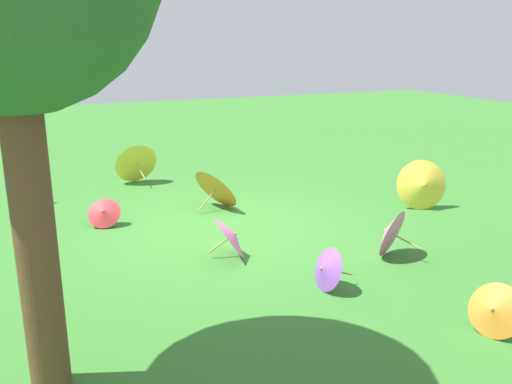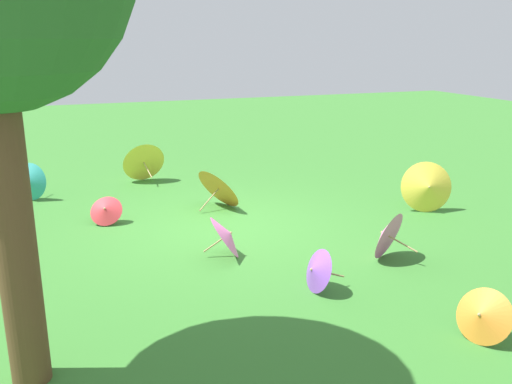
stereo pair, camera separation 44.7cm
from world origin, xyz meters
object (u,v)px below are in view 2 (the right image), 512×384
(parasol_teal_0, at_px, (27,182))
(parasol_yellow_0, at_px, (143,161))
(parasol_orange_1, at_px, (482,315))
(parasol_orange_2, at_px, (221,186))
(parasol_pink_0, at_px, (385,234))
(parasol_yellow_2, at_px, (428,187))
(parasol_purple_0, at_px, (315,270))
(parasol_pink_1, at_px, (228,235))
(parasol_red_2, at_px, (105,210))

(parasol_teal_0, bearing_deg, parasol_yellow_0, -161.53)
(parasol_orange_1, height_order, parasol_orange_2, parasol_orange_2)
(parasol_pink_0, relative_size, parasol_teal_0, 1.03)
(parasol_orange_1, relative_size, parasol_teal_0, 0.90)
(parasol_orange_2, bearing_deg, parasol_yellow_2, 155.58)
(parasol_orange_2, bearing_deg, parasol_pink_0, 115.25)
(parasol_orange_2, bearing_deg, parasol_yellow_0, -68.11)
(parasol_orange_1, bearing_deg, parasol_orange_2, -78.01)
(parasol_yellow_2, bearing_deg, parasol_orange_2, -24.42)
(parasol_purple_0, xyz_separation_m, parasol_orange_2, (0.07, -3.88, 0.14))
(parasol_orange_1, xyz_separation_m, parasol_pink_1, (1.81, -3.23, 0.03))
(parasol_red_2, bearing_deg, parasol_orange_1, 122.02)
(parasol_teal_0, bearing_deg, parasol_yellow_2, 154.09)
(parasol_red_2, relative_size, parasol_orange_2, 0.60)
(parasol_red_2, height_order, parasol_teal_0, parasol_teal_0)
(parasol_purple_0, distance_m, parasol_pink_1, 1.67)
(parasol_red_2, distance_m, parasol_pink_0, 4.79)
(parasol_pink_0, distance_m, parasol_teal_0, 7.12)
(parasol_purple_0, bearing_deg, parasol_yellow_0, -80.19)
(parasol_pink_0, bearing_deg, parasol_red_2, -39.25)
(parasol_red_2, relative_size, parasol_yellow_2, 0.65)
(parasol_pink_1, xyz_separation_m, parasol_teal_0, (2.86, -4.17, 0.06))
(parasol_yellow_0, relative_size, parasol_yellow_2, 0.94)
(parasol_red_2, height_order, parasol_pink_0, parasol_pink_0)
(parasol_purple_0, height_order, parasol_pink_1, parasol_pink_1)
(parasol_yellow_0, height_order, parasol_orange_2, parasol_yellow_0)
(parasol_purple_0, distance_m, parasol_teal_0, 6.70)
(parasol_pink_0, xyz_separation_m, parasol_teal_0, (5.01, -5.05, 0.01))
(parasol_orange_1, distance_m, parasol_purple_0, 2.05)
(parasol_red_2, xyz_separation_m, parasol_pink_0, (-3.70, 3.03, 0.11))
(parasol_orange_1, bearing_deg, parasol_teal_0, -57.74)
(parasol_pink_0, height_order, parasol_teal_0, parasol_teal_0)
(parasol_yellow_0, distance_m, parasol_red_2, 3.06)
(parasol_pink_0, relative_size, parasol_yellow_2, 0.76)
(parasol_yellow_0, distance_m, parasol_orange_1, 8.51)
(parasol_yellow_0, distance_m, parasol_teal_0, 2.56)
(parasol_pink_0, distance_m, parasol_pink_1, 2.33)
(parasol_pink_0, distance_m, parasol_orange_1, 2.37)
(parasol_yellow_2, relative_size, parasol_orange_2, 0.94)
(parasol_pink_1, distance_m, parasol_orange_2, 2.44)
(parasol_yellow_0, xyz_separation_m, parasol_red_2, (1.12, 2.84, -0.21))
(parasol_yellow_2, distance_m, parasol_orange_2, 3.88)
(parasol_orange_1, xyz_separation_m, parasol_teal_0, (4.67, -7.40, 0.08))
(parasol_yellow_2, bearing_deg, parasol_yellow_0, -42.64)
(parasol_pink_0, bearing_deg, parasol_yellow_2, -140.49)
(parasol_red_2, xyz_separation_m, parasol_yellow_2, (-5.70, 1.38, 0.22))
(parasol_red_2, xyz_separation_m, parasol_pink_1, (-1.55, 2.14, 0.07))
(parasol_yellow_2, height_order, parasol_pink_1, parasol_yellow_2)
(parasol_red_2, distance_m, parasol_purple_0, 4.29)
(parasol_pink_0, bearing_deg, parasol_orange_2, -64.75)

